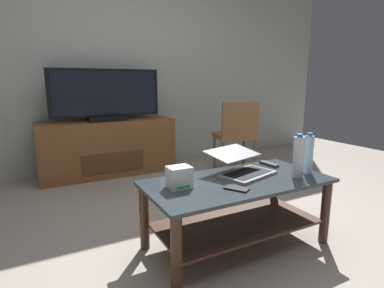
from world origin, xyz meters
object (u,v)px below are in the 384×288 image
object	(u,v)px
media_cabinet	(109,148)
dining_chair	(236,133)
television	(106,96)
router_box	(179,177)
tv_remote	(269,164)
water_bottle_far	(298,157)
cell_phone	(237,189)
coffee_table	(237,201)
laptop	(241,165)
water_bottle_near	(308,154)

from	to	relation	value
media_cabinet	dining_chair	distance (m)	1.50
television	router_box	xyz separation A→B (m)	(-0.02, -1.94, -0.39)
television	tv_remote	xyz separation A→B (m)	(0.78, -1.81, -0.45)
water_bottle_far	tv_remote	distance (m)	0.33
cell_phone	tv_remote	world-z (taller)	tv_remote
water_bottle_far	tv_remote	size ratio (longest dim) A/B	1.80
television	cell_phone	size ratio (longest dim) A/B	8.67
coffee_table	router_box	distance (m)	0.45
media_cabinet	router_box	bearing A→B (deg)	-90.70
dining_chair	laptop	size ratio (longest dim) A/B	1.89
water_bottle_near	water_bottle_far	distance (m)	0.13
laptop	router_box	world-z (taller)	laptop
media_cabinet	television	xyz separation A→B (m)	(0.00, -0.02, 0.59)
media_cabinet	water_bottle_near	world-z (taller)	water_bottle_near
media_cabinet	router_box	size ratio (longest dim) A/B	11.17
coffee_table	laptop	size ratio (longest dim) A/B	2.65
television	dining_chair	xyz separation A→B (m)	(1.31, -0.67, -0.42)
water_bottle_far	cell_phone	xyz separation A→B (m)	(-0.50, -0.01, -0.13)
television	cell_phone	bearing A→B (deg)	-83.06
television	router_box	distance (m)	1.98
media_cabinet	tv_remote	xyz separation A→B (m)	(0.78, -1.83, 0.15)
water_bottle_far	tv_remote	xyz separation A→B (m)	(0.03, 0.30, -0.13)
router_box	coffee_table	bearing A→B (deg)	-6.36
router_box	cell_phone	world-z (taller)	router_box
laptop	cell_phone	size ratio (longest dim) A/B	3.22
cell_phone	media_cabinet	bearing A→B (deg)	65.28
dining_chair	router_box	distance (m)	1.84
television	water_bottle_near	world-z (taller)	television
tv_remote	water_bottle_far	bearing A→B (deg)	-99.75
tv_remote	coffee_table	bearing A→B (deg)	-162.12
coffee_table	tv_remote	bearing A→B (deg)	22.37
router_box	cell_phone	xyz separation A→B (m)	(0.28, -0.18, -0.06)
coffee_table	laptop	xyz separation A→B (m)	(0.10, 0.10, 0.20)
router_box	water_bottle_near	size ratio (longest dim) A/B	0.48
television	laptop	xyz separation A→B (m)	(0.47, -1.89, -0.40)
dining_chair	router_box	world-z (taller)	dining_chair
coffee_table	water_bottle_far	xyz separation A→B (m)	(0.38, -0.13, 0.28)
media_cabinet	tv_remote	size ratio (longest dim) A/B	9.47
dining_chair	tv_remote	xyz separation A→B (m)	(-0.53, -1.14, -0.03)
coffee_table	laptop	world-z (taller)	laptop
router_box	tv_remote	xyz separation A→B (m)	(0.81, 0.13, -0.05)
coffee_table	television	distance (m)	2.10
dining_chair	tv_remote	bearing A→B (deg)	-114.98
water_bottle_near	coffee_table	bearing A→B (deg)	168.67
dining_chair	laptop	bearing A→B (deg)	-124.81
media_cabinet	laptop	world-z (taller)	media_cabinet
coffee_table	television	size ratio (longest dim) A/B	0.98
television	cell_phone	xyz separation A→B (m)	(0.26, -2.12, -0.45)
laptop	media_cabinet	bearing A→B (deg)	103.82
laptop	water_bottle_far	size ratio (longest dim) A/B	1.57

